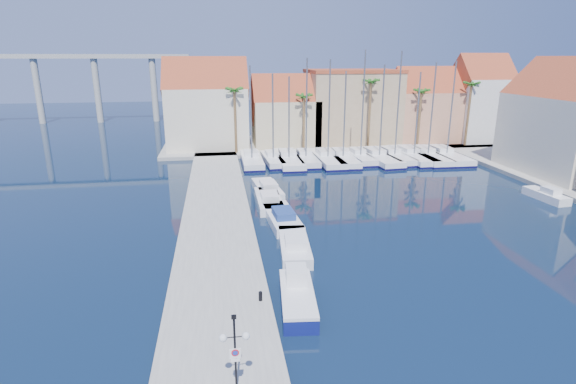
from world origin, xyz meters
The scene contains 35 objects.
ground centered at (0.00, 0.00, 0.00)m, with size 260.00×260.00×0.00m, color black.
quay_west centered at (-9.00, 13.50, 0.25)m, with size 6.00×77.00×0.50m, color gray.
shore_north centered at (10.00, 48.00, 0.25)m, with size 54.00×16.00×0.50m, color gray.
lamp_post centered at (-8.30, -7.24, 2.90)m, with size 1.25×0.34×3.66m.
bollard centered at (-6.60, -0.08, 0.77)m, with size 0.22×0.22×0.54m, color black.
fishing_boat centered at (-4.46, -0.13, 0.66)m, with size 2.45×5.80×1.97m.
motorboat_west_0 centered at (-3.34, 7.35, 0.51)m, with size 2.69×6.72×1.40m.
motorboat_west_1 centered at (-3.38, 13.49, 0.51)m, with size 2.81×7.46×1.40m.
motorboat_west_2 centered at (-3.95, 18.51, 0.51)m, with size 2.36×7.20×1.40m.
motorboat_west_3 centered at (-3.63, 22.51, 0.51)m, with size 2.85×7.16×1.40m.
motorboat_east_1 centered at (24.01, 15.81, 0.51)m, with size 2.00×5.04×1.40m.
sailboat_0 centered at (-4.20, 36.41, 0.59)m, with size 2.70×10.11×12.87m.
sailboat_1 centered at (-1.38, 36.04, 0.60)m, with size 2.65×8.61×11.86m.
sailboat_2 centered at (0.74, 35.99, 0.56)m, with size 3.19×11.56×11.50m.
sailboat_3 centered at (3.11, 36.11, 0.61)m, with size 2.65×9.60×13.78m.
sailboat_4 centered at (6.02, 35.67, 0.58)m, with size 3.02×11.21×13.62m.
sailboat_5 centered at (8.17, 35.60, 0.57)m, with size 3.36×10.96×12.15m.
sailboat_6 centered at (10.74, 35.94, 0.64)m, with size 2.53×9.05×14.80m.
sailboat_7 centered at (13.14, 35.40, 0.57)m, with size 3.88×11.78×12.94m.
sailboat_8 centered at (15.56, 35.76, 0.61)m, with size 3.23×10.47×14.65m.
sailboat_9 centered at (18.38, 35.74, 0.56)m, with size 3.27×12.01×12.00m.
sailboat_10 centered at (20.31, 35.39, 0.57)m, with size 3.49×12.05×13.24m.
sailboat_11 centered at (23.01, 35.22, 0.57)m, with size 3.21×11.82×13.41m.
building_0 centered at (-10.00, 47.00, 6.52)m, with size 12.30×9.00×13.50m.
building_1 centered at (2.00, 47.00, 5.30)m, with size 10.30×8.00×11.00m.
building_2 centered at (13.00, 48.00, 6.26)m, with size 14.20×10.20×11.50m.
building_3 centered at (25.00, 47.00, 5.86)m, with size 10.30×8.00×12.00m.
building_4 centered at (34.00, 46.00, 6.97)m, with size 8.30×8.00×14.00m.
building_6 centered at (32.00, 24.00, 6.52)m, with size 9.00×14.30×13.50m.
palm_0 centered at (-6.00, 42.00, 9.08)m, with size 2.60×2.60×10.15m.
palm_1 centered at (4.00, 42.00, 8.14)m, with size 2.60×2.60×9.15m.
palm_2 centered at (14.00, 42.00, 10.02)m, with size 2.60×2.60×11.15m.
palm_3 centered at (22.00, 42.00, 8.61)m, with size 2.60×2.60×9.65m.
palm_4 centered at (30.00, 42.00, 9.55)m, with size 2.60×2.60×10.65m.
viaduct centered at (-39.07, 82.00, 10.25)m, with size 48.00×2.20×14.45m.
Camera 1 is at (-8.61, -22.87, 13.89)m, focal length 28.00 mm.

